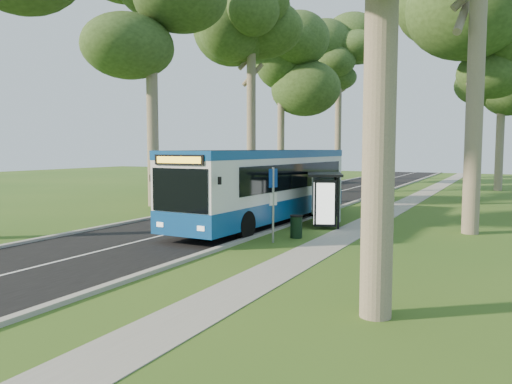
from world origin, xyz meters
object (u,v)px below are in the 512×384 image
litter_bin (296,226)px  car_silver (320,175)px  bus (266,186)px  car_white (316,178)px  bus_stop_sign (273,196)px  bus_shelter (324,189)px

litter_bin → car_silver: 31.09m
bus → car_white: 25.93m
bus_stop_sign → litter_bin: 1.89m
bus_shelter → car_white: (-9.45, 24.60, -1.00)m
bus_shelter → litter_bin: bus_shelter is taller
bus → bus_shelter: bus is taller
bus → bus_stop_sign: (2.30, -4.14, -0.04)m
bus_stop_sign → car_white: 30.54m
bus_shelter → car_silver: bus_shelter is taller
car_white → car_silver: 1.74m
bus → car_white: bus is taller
bus → litter_bin: (2.69, -2.81, -1.33)m
bus → car_white: bearing=107.5°
bus_shelter → litter_bin: 3.45m
car_white → bus_stop_sign: bearing=-90.8°
car_white → bus_shelter: bearing=-87.0°
bus_stop_sign → bus_shelter: 4.58m
bus → litter_bin: size_ratio=14.60×
litter_bin → bus_shelter: bearing=89.7°
bus_stop_sign → car_white: bus_stop_sign is taller
bus_shelter → litter_bin: bearing=-111.8°
bus → bus_shelter: 2.73m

